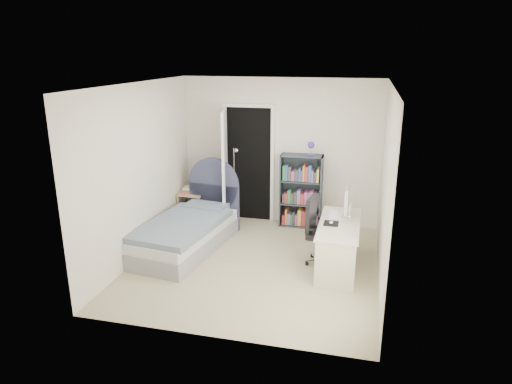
% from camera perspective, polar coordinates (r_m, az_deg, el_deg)
% --- Properties ---
extents(room_shell, '(3.50, 3.70, 2.60)m').
position_cam_1_polar(room_shell, '(6.14, -0.16, 1.57)').
color(room_shell, tan).
rests_on(room_shell, ground).
extents(door, '(0.92, 0.81, 2.06)m').
position_cam_1_polar(door, '(7.80, -2.85, 3.31)').
color(door, black).
rests_on(door, ground).
extents(bed, '(1.19, 2.10, 1.23)m').
position_cam_1_polar(bed, '(7.09, -8.50, -4.75)').
color(bed, gray).
rests_on(bed, ground).
extents(nightstand, '(0.44, 0.44, 0.64)m').
position_cam_1_polar(nightstand, '(8.08, -8.08, -0.87)').
color(nightstand, tan).
rests_on(nightstand, ground).
extents(floor_lamp, '(0.19, 0.19, 1.34)m').
position_cam_1_polar(floor_lamp, '(7.98, -2.61, -0.02)').
color(floor_lamp, silver).
rests_on(floor_lamp, ground).
extents(bookcase, '(0.70, 0.30, 1.49)m').
position_cam_1_polar(bookcase, '(7.81, 5.69, -0.24)').
color(bookcase, '#333F46').
rests_on(bookcase, ground).
extents(desk, '(0.55, 1.36, 1.12)m').
position_cam_1_polar(desk, '(6.44, 10.27, -6.29)').
color(desk, beige).
rests_on(desk, ground).
extents(office_chair, '(0.52, 0.53, 0.97)m').
position_cam_1_polar(office_chair, '(6.48, 7.85, -4.45)').
color(office_chair, silver).
rests_on(office_chair, ground).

